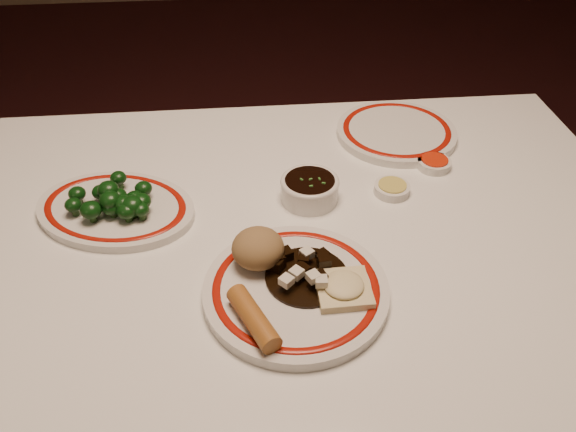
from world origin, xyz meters
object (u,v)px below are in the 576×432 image
at_px(broccoli_plate, 116,209).
at_px(soy_bowl, 310,190).
at_px(main_plate, 296,290).
at_px(rice_mound, 258,248).
at_px(spring_roll, 253,318).
at_px(dining_table, 299,278).
at_px(stirfry_heap, 303,271).
at_px(broccoli_pile, 116,200).
at_px(fried_wonton, 344,287).

bearing_deg(broccoli_plate, soy_bowl, 1.24).
distance_m(broccoli_plate, soy_bowl, 0.33).
height_order(main_plate, soy_bowl, soy_bowl).
xyz_separation_m(rice_mound, spring_roll, (-0.01, -0.12, -0.01)).
bearing_deg(dining_table, stirfry_heap, -93.90).
height_order(main_plate, spring_roll, spring_roll).
bearing_deg(dining_table, main_plate, -98.77).
xyz_separation_m(dining_table, soy_bowl, (0.03, 0.10, 0.11)).
relative_size(broccoli_plate, broccoli_pile, 2.33).
xyz_separation_m(dining_table, main_plate, (-0.02, -0.12, 0.10)).
relative_size(spring_roll, soy_bowl, 1.06).
bearing_deg(rice_mound, main_plate, -47.24).
relative_size(main_plate, spring_roll, 3.03).
distance_m(rice_mound, broccoli_pile, 0.27).
distance_m(dining_table, main_plate, 0.16).
distance_m(fried_wonton, broccoli_plate, 0.42).
xyz_separation_m(rice_mound, broccoli_pile, (-0.23, 0.15, -0.01)).
distance_m(main_plate, spring_roll, 0.09).
height_order(fried_wonton, soy_bowl, soy_bowl).
xyz_separation_m(main_plate, soy_bowl, (0.05, 0.22, 0.01)).
bearing_deg(broccoli_plate, broccoli_pile, -56.67).
bearing_deg(fried_wonton, spring_roll, -159.58).
bearing_deg(broccoli_plate, dining_table, -17.29).
bearing_deg(broccoli_plate, spring_roll, -51.75).
distance_m(spring_roll, soy_bowl, 0.31).
relative_size(rice_mound, broccoli_plate, 0.24).
bearing_deg(spring_roll, rice_mound, 59.61).
distance_m(dining_table, rice_mound, 0.17).
bearing_deg(main_plate, broccoli_pile, 143.61).
distance_m(spring_roll, fried_wonton, 0.14).
height_order(rice_mound, broccoli_plate, rice_mound).
relative_size(fried_wonton, broccoli_plate, 0.23).
bearing_deg(fried_wonton, broccoli_plate, 146.30).
bearing_deg(main_plate, spring_roll, -134.10).
distance_m(dining_table, stirfry_heap, 0.16).
relative_size(fried_wonton, soy_bowl, 0.77).
distance_m(fried_wonton, broccoli_pile, 0.41).
height_order(dining_table, broccoli_pile, broccoli_pile).
distance_m(dining_table, broccoli_plate, 0.33).
bearing_deg(rice_mound, spring_roll, -96.02).
distance_m(stirfry_heap, soy_bowl, 0.21).
bearing_deg(spring_roll, dining_table, 41.97).
bearing_deg(rice_mound, fried_wonton, -31.81).
height_order(main_plate, stirfry_heap, stirfry_heap).
relative_size(main_plate, stirfry_heap, 2.65).
relative_size(main_plate, rice_mound, 4.14).
bearing_deg(soy_bowl, broccoli_pile, -176.56).
distance_m(dining_table, fried_wonton, 0.19).
relative_size(fried_wonton, broccoli_pile, 0.54).
distance_m(fried_wonton, soy_bowl, 0.24).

